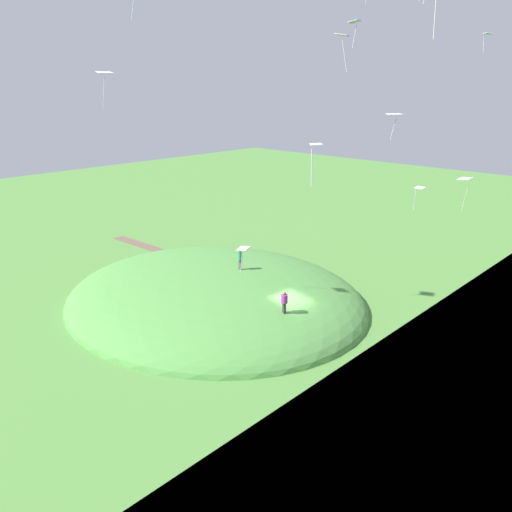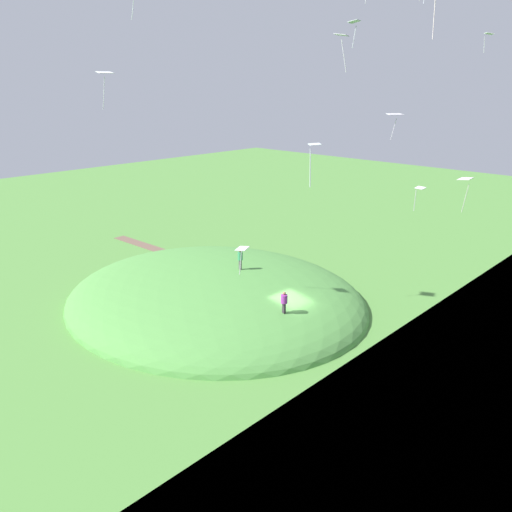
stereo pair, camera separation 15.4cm
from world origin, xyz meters
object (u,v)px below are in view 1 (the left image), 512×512
kite_3 (419,190)px  kite_14 (488,35)px  kite_10 (105,75)px  kite_11 (465,180)px  kite_9 (394,115)px  kite_5 (315,149)px  kite_7 (343,37)px  kite_2 (354,23)px  person_watching_kites (240,257)px  kite_0 (243,250)px  person_with_child (284,300)px

kite_3 → kite_14: 10.98m
kite_10 → kite_11: size_ratio=0.99×
kite_9 → kite_11: (-5.40, 0.04, -3.81)m
kite_5 → kite_7: size_ratio=1.02×
kite_14 → kite_2: bearing=72.4°
kite_2 → kite_3: size_ratio=0.81×
kite_3 → kite_9: size_ratio=1.00×
person_watching_kites → kite_10: (0.99, 10.18, 13.70)m
kite_0 → kite_5: size_ratio=0.82×
kite_14 → kite_10: bearing=53.8°
kite_0 → kite_7: bearing=-105.3°
kite_2 → kite_10: size_ratio=0.67×
kite_5 → person_with_child: bearing=-44.1°
kite_7 → kite_10: (13.85, 4.38, -1.55)m
person_with_child → kite_14: (-6.55, -12.67, 17.05)m
person_watching_kites → kite_5: (-15.03, 10.48, 10.69)m
kite_11 → kite_3: bearing=-28.0°
kite_2 → kite_9: bearing=-85.3°
kite_0 → kite_5: bearing=-170.8°
kite_0 → kite_14: bearing=-96.1°
kite_5 → kite_11: (-0.08, -15.91, -3.34)m
kite_5 → kite_7: bearing=-65.2°
kite_9 → kite_14: 7.81m
person_with_child → kite_5: 15.90m
person_watching_kites → kite_9: 15.77m
person_watching_kites → kite_2: size_ratio=1.16×
person_with_child → kite_14: size_ratio=1.25×
kite_2 → kite_11: 12.09m
person_watching_kites → kite_7: kite_7 is taller
kite_0 → kite_9: bearing=-84.1°
kite_5 → kite_9: (5.32, -15.95, 0.47)m
kite_11 → kite_5: bearing=89.7°
kite_2 → kite_9: kite_2 is taller
kite_11 → kite_10: bearing=44.1°
kite_2 → kite_3: 13.58m
person_with_child → kite_2: 17.59m
kite_0 → kite_2: kite_2 is taller
kite_7 → person_watching_kites: bearing=-24.3°
kite_5 → kite_9: bearing=-71.5°
kite_5 → kite_14: (1.38, -20.34, 5.59)m
person_watching_kites → kite_11: size_ratio=0.77×
kite_0 → kite_9: size_ratio=0.79×
kite_5 → kite_10: 16.30m
kite_9 → kite_2: bearing=94.7°
kite_10 → kite_14: kite_14 is taller
person_watching_kites → kite_10: bearing=-105.8°
person_with_child → kite_0: 11.34m
kite_10 → kite_11: 23.30m
kite_10 → kite_5: bearing=178.9°
person_with_child → kite_10: (8.10, 7.37, 14.47)m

